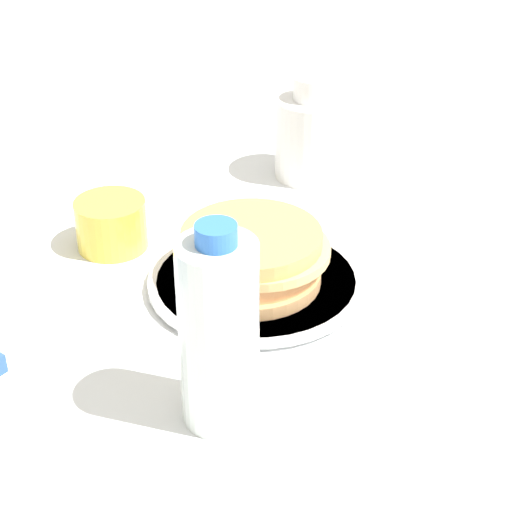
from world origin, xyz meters
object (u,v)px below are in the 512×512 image
at_px(juice_glass, 111,224).
at_px(cream_jug, 312,134).
at_px(pancake_stack, 254,256).
at_px(water_bottle_near, 219,333).
at_px(plate, 256,281).

relative_size(juice_glass, cream_jug, 0.59).
xyz_separation_m(pancake_stack, juice_glass, (-0.18, 0.07, -0.01)).
distance_m(pancake_stack, water_bottle_near, 0.22).
bearing_deg(water_bottle_near, pancake_stack, 86.81).
height_order(plate, juice_glass, juice_glass).
relative_size(pancake_stack, juice_glass, 1.92).
bearing_deg(plate, juice_glass, 157.59).
distance_m(plate, pancake_stack, 0.03).
relative_size(plate, juice_glass, 2.85).
bearing_deg(pancake_stack, plate, 29.17).
height_order(plate, pancake_stack, pancake_stack).
bearing_deg(pancake_stack, cream_jug, 79.50).
bearing_deg(juice_glass, pancake_stack, -22.91).
relative_size(pancake_stack, cream_jug, 1.13).
bearing_deg(plate, pancake_stack, -150.83).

